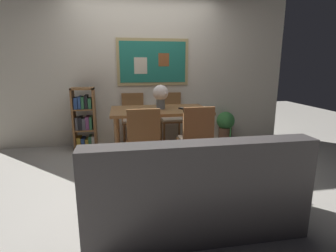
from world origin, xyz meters
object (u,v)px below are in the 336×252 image
object	(u,v)px
leather_couch	(192,192)
dining_chair_near_left	(143,139)
dining_chair_far_left	(133,115)
bookshelf	(85,121)
potted_ivy	(225,125)
dining_chair_near_right	(196,135)
dining_table	(160,116)
tv_remote	(183,109)
dining_chair_far_right	(171,114)
flower_vase	(161,94)

from	to	relation	value
leather_couch	dining_chair_near_left	bearing A→B (deg)	108.39
dining_chair_far_left	bookshelf	xyz separation A→B (m)	(-0.81, -0.14, -0.05)
dining_chair_near_left	potted_ivy	xyz separation A→B (m)	(1.66, 1.50, -0.23)
potted_ivy	leather_couch	bearing A→B (deg)	-117.98
dining_chair_near_right	bookshelf	bearing A→B (deg)	137.58
dining_table	leather_couch	xyz separation A→B (m)	(0.02, -1.77, -0.34)
dining_chair_near_left	tv_remote	size ratio (longest dim) A/B	6.01
dining_chair_near_left	dining_chair_far_left	distance (m)	1.54
dining_table	dining_chair_near_left	size ratio (longest dim) A/B	1.57
dining_chair_near_right	dining_chair_far_left	distance (m)	1.67
dining_chair_far_left	tv_remote	world-z (taller)	dining_chair_far_left
dining_chair_far_right	bookshelf	world-z (taller)	bookshelf
bookshelf	potted_ivy	distance (m)	2.52
dining_chair_far_left	leather_couch	distance (m)	2.57
dining_chair_far_left	flower_vase	bearing A→B (deg)	-63.76
dining_chair_far_right	dining_chair_near_right	xyz separation A→B (m)	(0.03, -1.50, 0.00)
dining_chair_near_left	flower_vase	distance (m)	0.95
potted_ivy	flower_vase	xyz separation A→B (m)	(-1.33, -0.72, 0.67)
leather_couch	flower_vase	distance (m)	1.90
dining_table	tv_remote	bearing A→B (deg)	-14.70
dining_chair_near_right	bookshelf	xyz separation A→B (m)	(-1.51, 1.38, -0.05)
dining_chair_far_right	potted_ivy	xyz separation A→B (m)	(1.03, -0.02, -0.23)
dining_chair_far_right	tv_remote	size ratio (longest dim) A/B	6.01
dining_chair_near_right	flower_vase	size ratio (longest dim) A/B	2.58
dining_chair_far_left	bookshelf	size ratio (longest dim) A/B	0.88
dining_chair_near_right	flower_vase	xyz separation A→B (m)	(-0.33, 0.76, 0.43)
potted_ivy	dining_chair_near_right	bearing A→B (deg)	-124.07
flower_vase	tv_remote	world-z (taller)	flower_vase
potted_ivy	flower_vase	world-z (taller)	flower_vase
dining_table	dining_chair_near_left	world-z (taller)	dining_chair_near_left
dining_chair_near_right	dining_chair_far_left	xyz separation A→B (m)	(-0.70, 1.51, 0.00)
potted_ivy	flower_vase	distance (m)	1.65
dining_table	potted_ivy	xyz separation A→B (m)	(1.35, 0.73, -0.35)
dining_table	tv_remote	size ratio (longest dim) A/B	9.41
dining_table	leather_couch	distance (m)	1.80
dining_chair_far_left	tv_remote	bearing A→B (deg)	-50.96
dining_table	dining_chair_far_right	bearing A→B (deg)	67.04
dining_chair_far_left	flower_vase	distance (m)	0.95
dining_chair_far_right	flower_vase	bearing A→B (deg)	-112.26
dining_chair_near_right	bookshelf	world-z (taller)	bookshelf
dining_chair_far_left	potted_ivy	world-z (taller)	dining_chair_far_left
dining_table	flower_vase	size ratio (longest dim) A/B	4.05
dining_chair_far_right	dining_chair_near_right	bearing A→B (deg)	-88.92
dining_chair_far_right	flower_vase	size ratio (longest dim) A/B	2.58
dining_chair_far_right	tv_remote	xyz separation A→B (m)	(0.02, -0.84, 0.23)
dining_chair_far_right	bookshelf	bearing A→B (deg)	-175.40
leather_couch	tv_remote	xyz separation A→B (m)	(0.32, 1.68, 0.46)
dining_table	leather_couch	bearing A→B (deg)	-89.44
dining_chair_far_right	dining_chair_far_left	world-z (taller)	same
bookshelf	tv_remote	size ratio (longest dim) A/B	6.86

